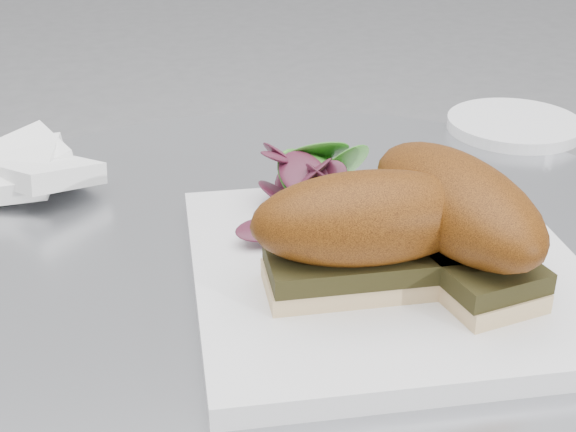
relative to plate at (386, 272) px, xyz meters
name	(u,v)px	position (x,y,z in m)	size (l,w,h in m)	color
plate	(386,272)	(0.00, 0.00, 0.00)	(0.27, 0.27, 0.02)	white
sandwich_left	(367,230)	(-0.02, -0.03, 0.05)	(0.15, 0.07, 0.08)	tan
sandwich_right	(454,214)	(0.04, -0.02, 0.05)	(0.11, 0.18, 0.08)	tan
salad	(304,188)	(-0.04, 0.08, 0.03)	(0.11, 0.11, 0.05)	#40902F
napkin	(26,182)	(-0.26, 0.20, 0.00)	(0.12, 0.12, 0.02)	white
saucer	(514,125)	(0.22, 0.26, 0.00)	(0.14, 0.14, 0.01)	white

